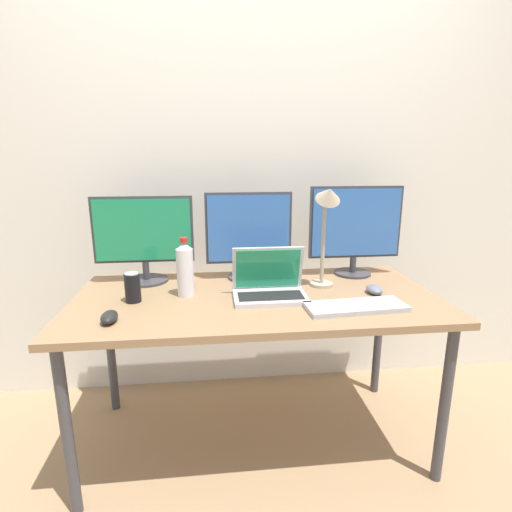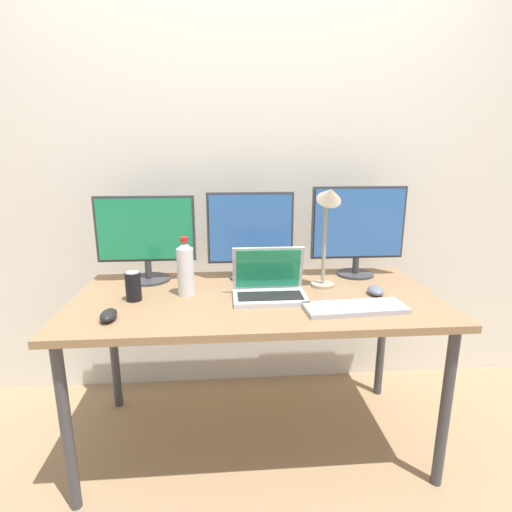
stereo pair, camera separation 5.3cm
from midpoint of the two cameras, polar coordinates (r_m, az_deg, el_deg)
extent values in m
plane|color=#9E7F5B|center=(2.14, 0.78, -24.61)|extent=(16.00, 16.00, 0.00)
cube|color=silver|center=(2.26, -0.52, 13.14)|extent=(7.00, 0.08, 2.60)
cylinder|color=#424247|center=(1.75, -24.63, -21.50)|extent=(0.04, 0.04, 0.71)
cylinder|color=#424247|center=(1.88, 26.20, -19.05)|extent=(0.04, 0.04, 0.71)
cylinder|color=#424247|center=(2.30, -19.04, -12.09)|extent=(0.04, 0.04, 0.71)
cylinder|color=#424247|center=(2.40, 18.16, -10.88)|extent=(0.04, 0.04, 0.71)
cube|color=#93704C|center=(1.78, 0.86, -6.10)|extent=(1.59, 0.78, 0.03)
cylinder|color=#38383D|center=(2.04, -14.32, -3.22)|extent=(0.21, 0.21, 0.01)
cylinder|color=#38383D|center=(2.03, -14.41, -1.87)|extent=(0.03, 0.03, 0.09)
cube|color=#38383D|center=(1.98, -14.76, 3.76)|extent=(0.47, 0.02, 0.32)
cube|color=#1E8C59|center=(1.97, -14.83, 3.69)|extent=(0.45, 0.01, 0.29)
cylinder|color=#38383D|center=(2.02, -0.04, -2.97)|extent=(0.21, 0.21, 0.01)
cylinder|color=#38383D|center=(2.01, -0.04, -1.85)|extent=(0.03, 0.03, 0.07)
cube|color=#38383D|center=(1.96, -0.04, 4.03)|extent=(0.42, 0.02, 0.35)
cube|color=#3366B2|center=(1.95, -0.01, 3.97)|extent=(0.40, 0.01, 0.32)
cylinder|color=#38383D|center=(2.13, 14.66, -2.49)|extent=(0.19, 0.19, 0.01)
cylinder|color=#38383D|center=(2.12, 14.73, -1.29)|extent=(0.03, 0.03, 0.08)
cube|color=#38383D|center=(2.08, 15.12, 4.61)|extent=(0.47, 0.02, 0.36)
cube|color=#3366B2|center=(2.06, 15.24, 4.55)|extent=(0.45, 0.01, 0.34)
cube|color=silver|center=(1.72, 2.85, -5.90)|extent=(0.31, 0.20, 0.02)
cube|color=black|center=(1.71, 2.92, -5.71)|extent=(0.28, 0.11, 0.00)
cube|color=silver|center=(1.76, 2.58, -1.73)|extent=(0.31, 0.06, 0.20)
cube|color=#1E8C59|center=(1.76, 2.61, -1.84)|extent=(0.28, 0.05, 0.18)
cube|color=#B2B2B7|center=(1.66, 14.88, -7.18)|extent=(0.41, 0.17, 0.02)
ellipsoid|color=slate|center=(1.86, 17.49, -4.75)|extent=(0.07, 0.10, 0.04)
ellipsoid|color=black|center=(1.60, -19.43, -7.98)|extent=(0.06, 0.11, 0.04)
cylinder|color=silver|center=(1.77, -9.18, -2.25)|extent=(0.07, 0.07, 0.21)
cone|color=silver|center=(1.74, -9.34, 1.54)|extent=(0.07, 0.07, 0.03)
cylinder|color=red|center=(1.74, -9.37, 2.35)|extent=(0.03, 0.03, 0.02)
cylinder|color=black|center=(1.77, -16.30, -4.23)|extent=(0.07, 0.07, 0.12)
cylinder|color=silver|center=(1.75, -16.45, -2.27)|extent=(0.06, 0.06, 0.00)
cylinder|color=tan|center=(1.92, 10.28, -4.05)|extent=(0.11, 0.11, 0.01)
cylinder|color=tan|center=(1.87, 10.55, 1.89)|extent=(0.02, 0.02, 0.39)
cone|color=tan|center=(1.78, 11.38, 8.61)|extent=(0.11, 0.12, 0.11)
camera|label=1|loc=(0.03, -89.12, 0.22)|focal=28.00mm
camera|label=2|loc=(0.03, 90.88, -0.22)|focal=28.00mm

